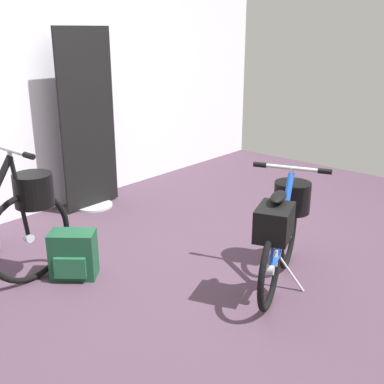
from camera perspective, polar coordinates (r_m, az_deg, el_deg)
name	(u,v)px	position (r m, az deg, el deg)	size (l,w,h in m)	color
ground_plane	(199,271)	(3.48, 0.85, -9.45)	(6.36, 6.36, 0.00)	#473342
back_wall	(30,49)	(4.58, -18.79, 15.91)	(6.36, 0.10, 2.98)	silver
floor_banner_stand	(89,131)	(4.59, -12.25, 7.17)	(0.60, 0.36, 1.68)	#B7B7BC
folding_bike_foreground	(283,226)	(3.23, 10.78, -3.95)	(1.06, 0.56, 0.78)	black
backpack_on_floor	(73,255)	(3.44, -13.99, -7.32)	(0.34, 0.35, 0.34)	#19472D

